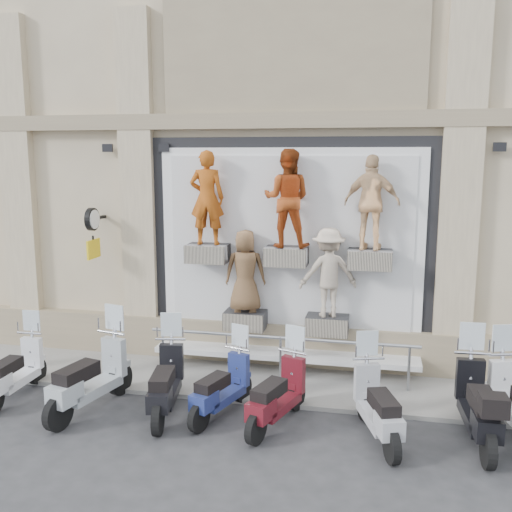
% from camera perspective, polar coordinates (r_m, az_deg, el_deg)
% --- Properties ---
extents(ground, '(90.00, 90.00, 0.00)m').
position_cam_1_polar(ground, '(9.11, 0.24, -17.46)').
color(ground, '#2E2E30').
rests_on(ground, ground).
extents(sidewalk, '(16.00, 2.20, 0.08)m').
position_cam_1_polar(sidewalk, '(10.97, 2.53, -12.29)').
color(sidewalk, gray).
rests_on(sidewalk, ground).
extents(building, '(14.00, 8.60, 12.00)m').
position_cam_1_polar(building, '(15.10, 5.94, 16.83)').
color(building, '#CAB793').
rests_on(building, ground).
extents(shop_vitrine, '(5.60, 0.91, 4.30)m').
position_cam_1_polar(shop_vitrine, '(10.91, 3.59, 0.78)').
color(shop_vitrine, black).
rests_on(shop_vitrine, ground).
extents(guard_rail, '(5.06, 0.10, 0.93)m').
position_cam_1_polar(guard_rail, '(10.72, 2.46, -10.39)').
color(guard_rail, '#9EA0A5').
rests_on(guard_rail, ground).
extents(clock_sign_bracket, '(0.10, 0.80, 1.02)m').
position_cam_1_polar(clock_sign_bracket, '(11.85, -16.01, 2.85)').
color(clock_sign_bracket, black).
rests_on(clock_sign_bracket, ground).
extents(scooter_b, '(0.54, 1.77, 1.44)m').
position_cam_1_polar(scooter_b, '(10.90, -23.02, -9.45)').
color(scooter_b, silver).
rests_on(scooter_b, ground).
extents(scooter_c, '(1.05, 2.14, 1.67)m').
position_cam_1_polar(scooter_c, '(9.91, -16.32, -10.27)').
color(scooter_c, '#929A9F').
rests_on(scooter_c, ground).
extents(scooter_d, '(0.90, 1.98, 1.55)m').
position_cam_1_polar(scooter_d, '(9.55, -9.05, -11.14)').
color(scooter_d, black).
rests_on(scooter_d, ground).
extents(scooter_e, '(1.02, 1.80, 1.41)m').
position_cam_1_polar(scooter_e, '(9.42, -3.47, -11.81)').
color(scooter_e, navy).
rests_on(scooter_e, ground).
extents(scooter_f, '(1.08, 1.90, 1.49)m').
position_cam_1_polar(scooter_f, '(9.08, 2.17, -12.41)').
color(scooter_f, '#4F0D15').
rests_on(scooter_f, ground).
extents(scooter_g, '(1.08, 1.93, 1.51)m').
position_cam_1_polar(scooter_g, '(8.86, 12.10, -13.15)').
color(scooter_g, '#9C9DA2').
rests_on(scooter_g, ground).
extents(scooter_h, '(0.69, 2.05, 1.64)m').
position_cam_1_polar(scooter_h, '(9.19, 21.40, -12.31)').
color(scooter_h, black).
rests_on(scooter_h, ground).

